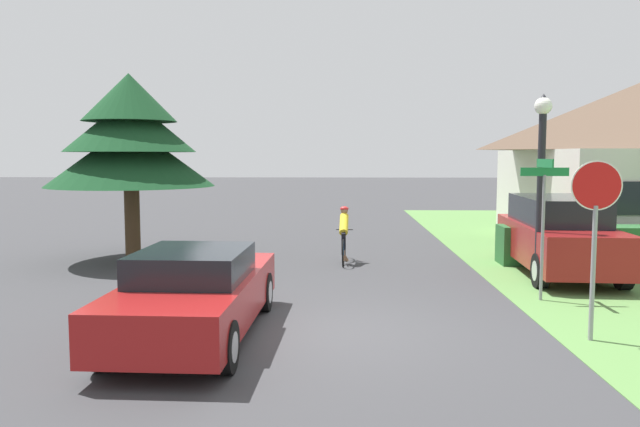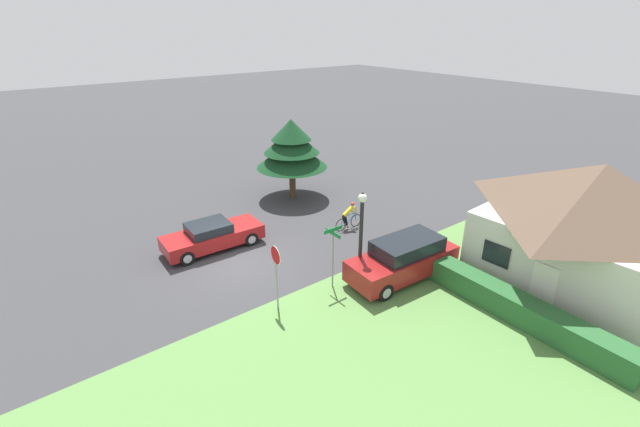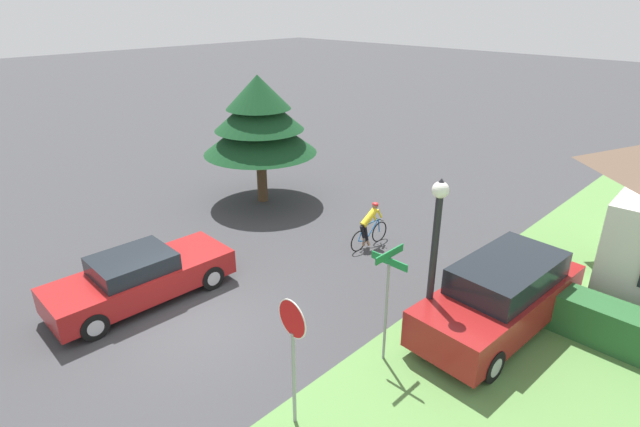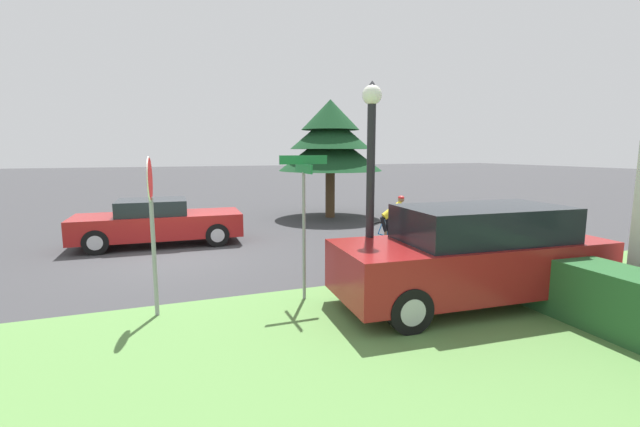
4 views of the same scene
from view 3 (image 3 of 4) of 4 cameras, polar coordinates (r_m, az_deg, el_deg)
ground_plane at (r=12.93m, az=-14.31°, el=-12.22°), size 140.00×140.00×0.00m
sedan_left_lane at (r=13.95m, az=-19.85°, el=-6.89°), size 1.93×4.76×1.36m
cyclist at (r=15.97m, az=5.66°, el=-1.44°), size 0.44×1.71×1.47m
parked_suv_right at (r=12.69m, az=19.99°, el=-8.87°), size 2.14×5.06×1.79m
stop_sign at (r=8.99m, az=-3.13°, el=-14.08°), size 0.73×0.08×2.69m
street_lamp at (r=10.98m, az=13.02°, el=-3.29°), size 0.36×0.36×4.02m
street_name_sign at (r=10.58m, az=7.73°, el=-8.22°), size 0.90×0.90×2.70m
conifer_tall_near at (r=19.02m, az=-6.97°, el=10.52°), size 4.29×4.29×4.87m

